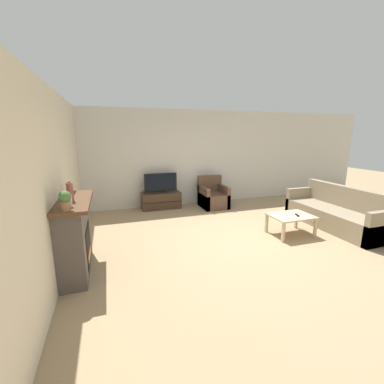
# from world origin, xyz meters

# --- Properties ---
(ground_plane) EXTENTS (24.00, 24.00, 0.00)m
(ground_plane) POSITION_xyz_m (0.00, 0.00, 0.00)
(ground_plane) COLOR #9E8460
(wall_back) EXTENTS (12.00, 0.06, 2.70)m
(wall_back) POSITION_xyz_m (0.00, 2.96, 1.35)
(wall_back) COLOR beige
(wall_back) RESTS_ON ground
(wall_left) EXTENTS (0.06, 12.00, 2.70)m
(wall_left) POSITION_xyz_m (-3.06, 0.00, 1.35)
(wall_left) COLOR beige
(wall_left) RESTS_ON ground
(fireplace) EXTENTS (0.48, 1.31, 1.11)m
(fireplace) POSITION_xyz_m (-2.85, -0.26, 0.56)
(fireplace) COLOR #564C47
(fireplace) RESTS_ON ground
(mantel_vase_left) EXTENTS (0.11, 0.11, 0.19)m
(mantel_vase_left) POSITION_xyz_m (-2.84, -0.65, 1.19)
(mantel_vase_left) COLOR beige
(mantel_vase_left) RESTS_ON fireplace
(mantel_vase_centre_left) EXTENTS (0.09, 0.09, 0.29)m
(mantel_vase_centre_left) POSITION_xyz_m (-2.84, -0.35, 1.25)
(mantel_vase_centre_left) COLOR #994C3D
(mantel_vase_centre_left) RESTS_ON fireplace
(potted_plant) EXTENTS (0.15, 0.15, 0.25)m
(potted_plant) POSITION_xyz_m (-2.84, -0.81, 1.25)
(potted_plant) COLOR #936B4C
(potted_plant) RESTS_ON fireplace
(tv_stand) EXTENTS (1.07, 0.44, 0.45)m
(tv_stand) POSITION_xyz_m (-0.98, 2.67, 0.22)
(tv_stand) COLOR #422D1E
(tv_stand) RESTS_ON ground
(tv) EXTENTS (0.90, 0.18, 0.54)m
(tv) POSITION_xyz_m (-0.98, 2.67, 0.70)
(tv) COLOR black
(tv) RESTS_ON tv_stand
(armchair) EXTENTS (0.70, 0.76, 0.86)m
(armchair) POSITION_xyz_m (0.45, 2.37, 0.28)
(armchair) COLOR brown
(armchair) RESTS_ON ground
(coffee_table) EXTENTS (0.84, 0.63, 0.42)m
(coffee_table) POSITION_xyz_m (1.16, -0.05, 0.36)
(coffee_table) COLOR #CCB289
(coffee_table) RESTS_ON ground
(remote) EXTENTS (0.09, 0.15, 0.02)m
(remote) POSITION_xyz_m (1.25, -0.11, 0.43)
(remote) COLOR black
(remote) RESTS_ON coffee_table
(couch) EXTENTS (0.81, 2.25, 0.89)m
(couch) POSITION_xyz_m (2.42, 0.03, 0.30)
(couch) COLOR gray
(couch) RESTS_ON ground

